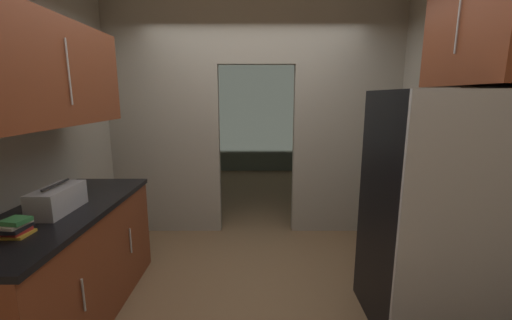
% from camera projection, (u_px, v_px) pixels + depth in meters
% --- Properties ---
extents(ground, '(20.00, 20.00, 0.00)m').
position_uv_depth(ground, '(254.00, 294.00, 2.78)').
color(ground, brown).
extents(kitchen_partition, '(3.47, 0.12, 2.84)m').
position_uv_depth(kitchen_partition, '(254.00, 111.00, 3.84)').
color(kitchen_partition, '#ADA899').
rests_on(kitchen_partition, ground).
extents(adjoining_room_shell, '(3.47, 3.42, 2.84)m').
position_uv_depth(adjoining_room_shell, '(255.00, 111.00, 6.07)').
color(adjoining_room_shell, gray).
rests_on(adjoining_room_shell, ground).
extents(refrigerator, '(0.85, 0.78, 1.73)m').
position_uv_depth(refrigerator, '(436.00, 213.00, 2.29)').
color(refrigerator, black).
rests_on(refrigerator, ground).
extents(lower_cabinet_run, '(0.69, 1.74, 0.89)m').
position_uv_depth(lower_cabinet_run, '(66.00, 266.00, 2.37)').
color(lower_cabinet_run, brown).
rests_on(lower_cabinet_run, ground).
extents(upper_cabinet_counterside, '(0.36, 1.56, 0.71)m').
position_uv_depth(upper_cabinet_counterside, '(42.00, 72.00, 2.10)').
color(upper_cabinet_counterside, brown).
extents(upper_cabinet_fridgeside, '(0.36, 0.94, 1.06)m').
position_uv_depth(upper_cabinet_fridgeside, '(488.00, 3.00, 2.11)').
color(upper_cabinet_fridgeside, brown).
extents(boombox, '(0.20, 0.43, 0.20)m').
position_uv_depth(boombox, '(58.00, 199.00, 2.23)').
color(boombox, '#B2B2B7').
rests_on(boombox, lower_cabinet_run).
extents(book_stack, '(0.15, 0.16, 0.11)m').
position_uv_depth(book_stack, '(16.00, 227.00, 1.84)').
color(book_stack, gold).
rests_on(book_stack, lower_cabinet_run).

